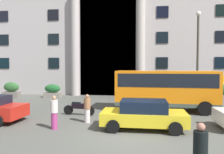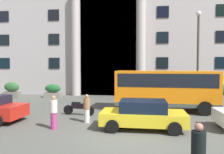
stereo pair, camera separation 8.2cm
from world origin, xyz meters
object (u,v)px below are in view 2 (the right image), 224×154
at_px(bus_stop_sign, 222,88).
at_px(hedge_planter_west, 12,90).
at_px(hedge_planter_far_west, 53,91).
at_px(pedestrian_woman_dark_dress, 54,112).
at_px(orange_minibus, 165,87).
at_px(lamppost_plaza_centre, 198,50).
at_px(motorcycle_near_kerb, 78,108).
at_px(hedge_planter_entrance_left, 221,93).
at_px(pedestrian_woman_with_bag, 87,108).
at_px(parked_coupe_end, 143,114).
at_px(hedge_planter_entrance_right, 132,93).

distance_m(bus_stop_sign, hedge_planter_west, 18.71).
height_order(hedge_planter_far_west, pedestrian_woman_dark_dress, pedestrian_woman_dark_dress).
bearing_deg(orange_minibus, hedge_planter_west, 165.00).
xyz_separation_m(pedestrian_woman_dark_dress, lamppost_plaza_centre, (8.93, 8.55, 3.57)).
bearing_deg(motorcycle_near_kerb, pedestrian_woman_dark_dress, -89.21).
bearing_deg(hedge_planter_entrance_left, pedestrian_woman_with_bag, -139.17).
bearing_deg(hedge_planter_far_west, hedge_planter_entrance_left, -1.55).
xyz_separation_m(hedge_planter_west, parked_coupe_end, (12.53, -9.41, -0.02)).
bearing_deg(pedestrian_woman_with_bag, hedge_planter_entrance_left, -3.52).
height_order(orange_minibus, pedestrian_woman_dark_dress, orange_minibus).
height_order(bus_stop_sign, hedge_planter_entrance_right, bus_stop_sign).
height_order(bus_stop_sign, hedge_planter_west, bus_stop_sign).
bearing_deg(hedge_planter_far_west, motorcycle_near_kerb, -58.05).
distance_m(hedge_planter_far_west, hedge_planter_west, 3.98).
height_order(hedge_planter_west, motorcycle_near_kerb, hedge_planter_west).
distance_m(hedge_planter_entrance_right, motorcycle_near_kerb, 7.69).
xyz_separation_m(bus_stop_sign, parked_coupe_end, (-5.92, -6.40, -0.77)).
xyz_separation_m(parked_coupe_end, pedestrian_woman_with_bag, (-3.02, 0.91, 0.05)).
distance_m(pedestrian_woman_dark_dress, lamppost_plaza_centre, 12.86).
bearing_deg(hedge_planter_entrance_right, pedestrian_woman_with_bag, -104.22).
relative_size(hedge_planter_entrance_left, pedestrian_woman_with_bag, 0.97).
bearing_deg(lamppost_plaza_centre, hedge_planter_west, 175.35).
bearing_deg(hedge_planter_entrance_right, bus_stop_sign, -25.75).
xyz_separation_m(hedge_planter_far_west, motorcycle_near_kerb, (4.60, -7.37, -0.18)).
distance_m(parked_coupe_end, lamppost_plaza_centre, 9.94).
relative_size(orange_minibus, lamppost_plaza_centre, 0.91).
bearing_deg(parked_coupe_end, hedge_planter_far_west, 131.88).
bearing_deg(hedge_planter_west, bus_stop_sign, -9.27).
distance_m(parked_coupe_end, pedestrian_woman_with_bag, 3.16).
height_order(hedge_planter_entrance_right, pedestrian_woman_dark_dress, pedestrian_woman_dark_dress).
height_order(bus_stop_sign, lamppost_plaza_centre, lamppost_plaza_centre).
bearing_deg(hedge_planter_entrance_left, bus_stop_sign, -109.14).
bearing_deg(motorcycle_near_kerb, hedge_planter_west, 148.52).
relative_size(orange_minibus, pedestrian_woman_with_bag, 4.42).
bearing_deg(hedge_planter_entrance_right, hedge_planter_west, -178.85).
distance_m(hedge_planter_far_west, pedestrian_woman_dark_dress, 11.37).
height_order(motorcycle_near_kerb, lamppost_plaza_centre, lamppost_plaza_centre).
relative_size(bus_stop_sign, pedestrian_woman_with_bag, 1.54).
distance_m(bus_stop_sign, hedge_planter_entrance_left, 3.46).
relative_size(hedge_planter_far_west, lamppost_plaza_centre, 0.22).
xyz_separation_m(orange_minibus, parked_coupe_end, (-1.62, -4.75, -0.93)).
bearing_deg(bus_stop_sign, hedge_planter_far_west, 166.01).
bearing_deg(pedestrian_woman_with_bag, orange_minibus, -4.78).
xyz_separation_m(hedge_planter_entrance_left, pedestrian_woman_dark_dress, (-11.37, -10.12, 0.10)).
bearing_deg(hedge_planter_entrance_left, lamppost_plaza_centre, -147.22).
xyz_separation_m(hedge_planter_far_west, hedge_planter_west, (-3.93, -0.61, 0.11)).
height_order(parked_coupe_end, pedestrian_woman_dark_dress, pedestrian_woman_dark_dress).
height_order(orange_minibus, hedge_planter_entrance_left, orange_minibus).
bearing_deg(pedestrian_woman_with_bag, bus_stop_sign, -12.80).
xyz_separation_m(bus_stop_sign, hedge_planter_far_west, (-14.52, 3.62, -0.85)).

